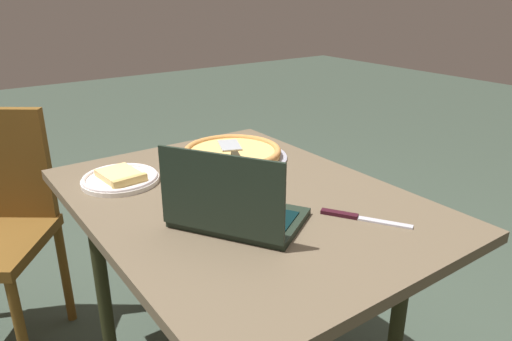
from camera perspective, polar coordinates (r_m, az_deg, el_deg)
name	(u,v)px	position (r m, az deg, el deg)	size (l,w,h in m)	color
dining_table	(242,220)	(1.38, -1.67, -5.98)	(1.10, 0.83, 0.72)	brown
laptop	(234,210)	(1.16, -2.67, -4.75)	(0.38, 0.34, 0.21)	black
pizza_plate	(121,178)	(1.49, -15.98, -0.90)	(0.23, 0.23, 0.04)	white
pizza_tray	(232,153)	(1.64, -2.88, 2.14)	(0.38, 0.38, 0.04)	#9C9DAE
table_knife	(356,217)	(1.25, 11.94, -5.50)	(0.21, 0.14, 0.01)	#B4B3BF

